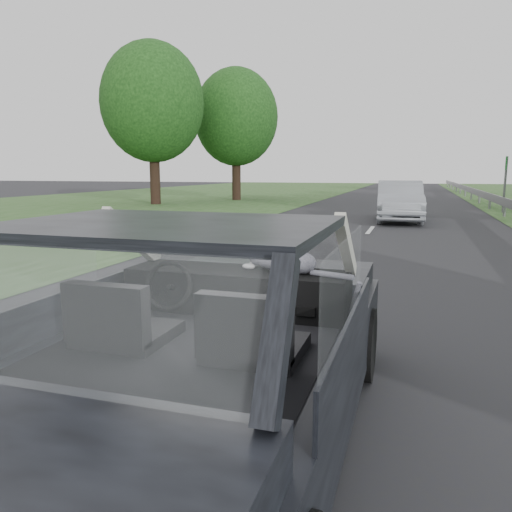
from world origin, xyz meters
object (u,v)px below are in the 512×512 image
Objects in this scene: subject_car at (203,333)px; other_car at (399,201)px; highway_sign at (505,185)px; cat at (282,259)px.

subject_car reaches higher than other_car.
subject_car is at bearing -91.89° from highway_sign.
other_car is (0.69, 15.07, -0.04)m from subject_car.
highway_sign is at bearing 89.61° from cat.
subject_car is 20.50m from highway_sign.
highway_sign is (3.97, 4.88, 0.45)m from other_car.
other_car is at bearing 100.82° from cat.
highway_sign is (4.33, 19.31, 0.04)m from cat.
subject_car is 0.82m from cat.
subject_car reaches higher than cat.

